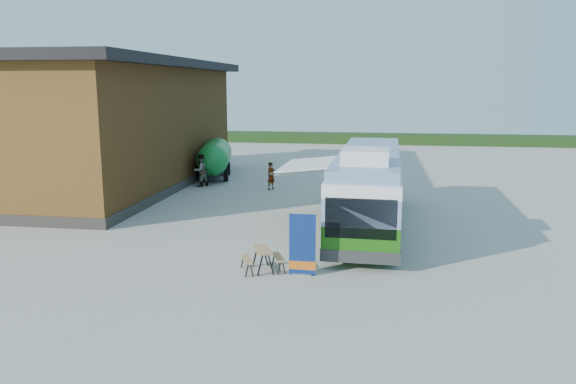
% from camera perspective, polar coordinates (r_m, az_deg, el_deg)
% --- Properties ---
extents(ground, '(100.00, 100.00, 0.00)m').
position_cam_1_polar(ground, '(22.80, -3.28, -4.53)').
color(ground, '#BCB7AD').
rests_on(ground, ground).
extents(barn, '(9.60, 21.20, 7.50)m').
position_cam_1_polar(barn, '(35.04, -16.88, 6.37)').
color(barn, brown).
rests_on(barn, ground).
extents(hedge, '(40.00, 3.00, 1.00)m').
position_cam_1_polar(hedge, '(59.82, 12.14, 5.28)').
color(hedge, '#264419').
rests_on(hedge, ground).
extents(bus, '(2.95, 12.44, 3.80)m').
position_cam_1_polar(bus, '(24.12, 8.22, 0.65)').
color(bus, '#217413').
rests_on(bus, ground).
extents(awning, '(2.71, 4.28, 0.52)m').
position_cam_1_polar(awning, '(24.26, 2.85, 3.10)').
color(awning, white).
rests_on(awning, ground).
extents(banner, '(0.88, 0.20, 2.02)m').
position_cam_1_polar(banner, '(18.04, 1.46, -5.95)').
color(banner, navy).
rests_on(banner, ground).
extents(picnic_table, '(1.63, 1.55, 0.74)m').
position_cam_1_polar(picnic_table, '(18.53, -2.58, -6.38)').
color(picnic_table, tan).
rests_on(picnic_table, ground).
extents(person_a, '(0.65, 0.70, 1.60)m').
position_cam_1_polar(person_a, '(32.76, -1.72, 1.64)').
color(person_a, '#999999').
rests_on(person_a, ground).
extents(person_b, '(1.15, 1.20, 1.95)m').
position_cam_1_polar(person_b, '(34.14, -8.89, 2.18)').
color(person_b, '#999999').
rests_on(person_b, ground).
extents(slurry_tanker, '(2.88, 6.55, 2.46)m').
position_cam_1_polar(slurry_tanker, '(37.04, -7.43, 3.58)').
color(slurry_tanker, '#15782E').
rests_on(slurry_tanker, ground).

